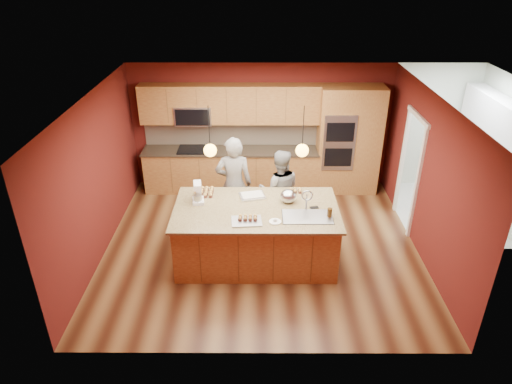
{
  "coord_description": "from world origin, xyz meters",
  "views": [
    {
      "loc": [
        -0.07,
        -6.81,
        4.67
      ],
      "look_at": [
        -0.1,
        -0.1,
        1.13
      ],
      "focal_mm": 32.0,
      "sensor_mm": 36.0,
      "label": 1
    }
  ],
  "objects_px": {
    "person_right": "(279,190)",
    "stand_mixer": "(198,194)",
    "island": "(257,233)",
    "mixing_bowl": "(288,196)",
    "person_left": "(234,184)"
  },
  "relations": [
    {
      "from": "stand_mixer",
      "to": "mixing_bowl",
      "type": "height_order",
      "value": "stand_mixer"
    },
    {
      "from": "island",
      "to": "person_right",
      "type": "distance_m",
      "value": 1.12
    },
    {
      "from": "person_right",
      "to": "stand_mixer",
      "type": "relative_size",
      "value": 4.47
    },
    {
      "from": "person_left",
      "to": "person_right",
      "type": "distance_m",
      "value": 0.84
    },
    {
      "from": "mixing_bowl",
      "to": "island",
      "type": "bearing_deg",
      "value": -157.15
    },
    {
      "from": "person_right",
      "to": "stand_mixer",
      "type": "height_order",
      "value": "person_right"
    },
    {
      "from": "island",
      "to": "person_left",
      "type": "height_order",
      "value": "person_left"
    },
    {
      "from": "person_left",
      "to": "stand_mixer",
      "type": "distance_m",
      "value": 0.99
    },
    {
      "from": "island",
      "to": "person_left",
      "type": "xyz_separation_m",
      "value": [
        -0.43,
        1.0,
        0.41
      ]
    },
    {
      "from": "island",
      "to": "person_left",
      "type": "bearing_deg",
      "value": 112.97
    },
    {
      "from": "person_left",
      "to": "mixing_bowl",
      "type": "distance_m",
      "value": 1.24
    },
    {
      "from": "stand_mixer",
      "to": "mixing_bowl",
      "type": "bearing_deg",
      "value": -8.22
    },
    {
      "from": "island",
      "to": "stand_mixer",
      "type": "xyz_separation_m",
      "value": [
        -0.98,
        0.21,
        0.63
      ]
    },
    {
      "from": "island",
      "to": "mixing_bowl",
      "type": "xyz_separation_m",
      "value": [
        0.52,
        0.22,
        0.59
      ]
    },
    {
      "from": "person_right",
      "to": "mixing_bowl",
      "type": "relative_size",
      "value": 5.78
    }
  ]
}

